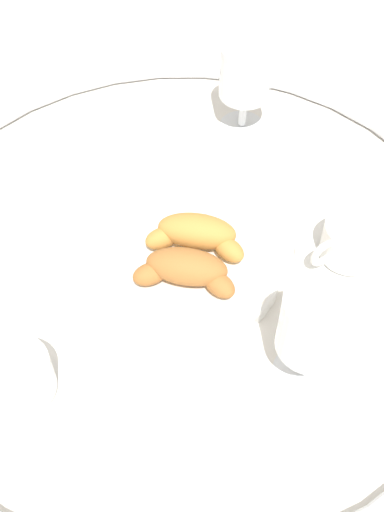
# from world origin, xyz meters

# --- Properties ---
(ground_plane) EXTENTS (2.20, 2.20, 0.00)m
(ground_plane) POSITION_xyz_m (0.00, 0.00, 0.00)
(ground_plane) COLOR silver
(table_chrome_rim) EXTENTS (0.79, 0.79, 0.02)m
(table_chrome_rim) POSITION_xyz_m (0.00, 0.00, 0.01)
(table_chrome_rim) COLOR silver
(table_chrome_rim) RESTS_ON ground_plane
(pastry_plate) EXTENTS (0.23, 0.23, 0.02)m
(pastry_plate) POSITION_xyz_m (-0.01, 0.03, 0.01)
(pastry_plate) COLOR white
(pastry_plate) RESTS_ON ground_plane
(croissant_large) EXTENTS (0.13, 0.09, 0.04)m
(croissant_large) POSITION_xyz_m (-0.02, 0.01, 0.04)
(croissant_large) COLOR #CC893D
(croissant_large) RESTS_ON pastry_plate
(croissant_small) EXTENTS (0.13, 0.09, 0.04)m
(croissant_small) POSITION_xyz_m (0.00, 0.06, 0.04)
(croissant_small) COLOR #AD6B33
(croissant_small) RESTS_ON pastry_plate
(coffee_cup_near) EXTENTS (0.14, 0.14, 0.06)m
(coffee_cup_near) POSITION_xyz_m (-0.21, 0.03, 0.03)
(coffee_cup_near) COLOR white
(coffee_cup_near) RESTS_ON ground_plane
(coffee_cup_far) EXTENTS (0.14, 0.14, 0.06)m
(coffee_cup_far) POSITION_xyz_m (0.20, 0.18, 0.03)
(coffee_cup_far) COLOR white
(coffee_cup_far) RESTS_ON ground_plane
(juice_glass_left) EXTENTS (0.08, 0.08, 0.14)m
(juice_glass_left) POSITION_xyz_m (-0.12, -0.24, 0.09)
(juice_glass_left) COLOR white
(juice_glass_left) RESTS_ON ground_plane
(juice_glass_right) EXTENTS (0.08, 0.08, 0.14)m
(juice_glass_right) POSITION_xyz_m (-0.12, 0.19, 0.09)
(juice_glass_right) COLOR white
(juice_glass_right) RESTS_ON ground_plane
(sugar_packet) EXTENTS (0.06, 0.05, 0.01)m
(sugar_packet) POSITION_xyz_m (0.17, 0.04, 0.00)
(sugar_packet) COLOR white
(sugar_packet) RESTS_ON ground_plane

